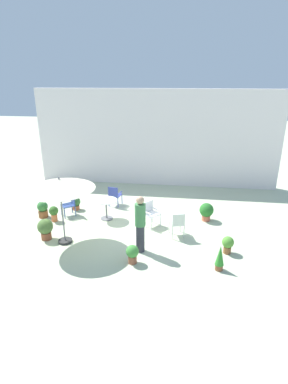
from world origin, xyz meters
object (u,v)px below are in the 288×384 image
at_px(patio_chair_1, 115,195).
at_px(potted_plant_6, 220,257).
at_px(potted_plant_0, 132,253).
at_px(cafe_table_0, 106,206).
at_px(patio_chair_2, 150,212).
at_px(potted_plant_4, 45,228).
at_px(potted_plant_2, 228,244).
at_px(standing_person, 140,223).
at_px(patio_chair_0, 177,222).
at_px(potted_plant_5, 76,203).
at_px(patio_umbrella_0, 59,185).
at_px(potted_plant_3, 206,211).
at_px(patio_chair_3, 70,203).
at_px(potted_plant_7, 43,209).
at_px(potted_plant_1, 54,213).

distance_m(patio_chair_1, potted_plant_6, 5.54).
bearing_deg(potted_plant_0, cafe_table_0, 117.98).
distance_m(patio_chair_2, potted_plant_4, 3.56).
bearing_deg(potted_plant_2, cafe_table_0, 156.47).
distance_m(potted_plant_4, standing_person, 3.22).
height_order(patio_chair_0, patio_chair_1, patio_chair_0).
relative_size(patio_chair_0, potted_plant_0, 1.56).
bearing_deg(potted_plant_5, potted_plant_4, -93.45).
distance_m(patio_chair_0, potted_plant_0, 2.10).
height_order(patio_umbrella_0, potted_plant_6, patio_umbrella_0).
bearing_deg(potted_plant_3, patio_chair_2, -160.81).
relative_size(patio_chair_0, potted_plant_2, 1.61).
bearing_deg(potted_plant_3, cafe_table_0, -174.34).
xyz_separation_m(patio_chair_3, potted_plant_2, (5.65, -1.96, -0.17)).
height_order(potted_plant_0, potted_plant_3, potted_plant_3).
height_order(patio_chair_1, potted_plant_5, patio_chair_1).
relative_size(patio_chair_0, patio_chair_1, 1.04).
bearing_deg(patio_chair_3, standing_person, -35.83).
xyz_separation_m(patio_umbrella_0, patio_chair_0, (3.54, 0.86, -1.44)).
bearing_deg(patio_umbrella_0, patio_chair_2, 30.71).
distance_m(patio_umbrella_0, potted_plant_4, 1.71).
bearing_deg(patio_chair_0, standing_person, -135.47).
distance_m(patio_chair_0, potted_plant_2, 1.76).
xyz_separation_m(patio_chair_3, potted_plant_3, (5.14, 0.23, -0.11)).
height_order(cafe_table_0, potted_plant_0, cafe_table_0).
xyz_separation_m(cafe_table_0, potted_plant_5, (-1.43, 0.67, -0.25)).
bearing_deg(patio_umbrella_0, patio_chair_0, 13.60).
bearing_deg(potted_plant_0, potted_plant_3, 54.10).
bearing_deg(potted_plant_7, potted_plant_0, -33.37).
relative_size(cafe_table_0, potted_plant_6, 1.07).
height_order(patio_chair_2, potted_plant_1, patio_chair_2).
bearing_deg(potted_plant_6, patio_chair_0, 125.08).
distance_m(potted_plant_5, standing_person, 4.11).
height_order(potted_plant_0, potted_plant_5, potted_plant_0).
relative_size(potted_plant_0, potted_plant_1, 0.97).
height_order(potted_plant_3, potted_plant_4, potted_plant_4).
xyz_separation_m(cafe_table_0, potted_plant_0, (1.45, -2.72, -0.21)).
height_order(patio_chair_2, potted_plant_0, patio_chair_2).
relative_size(patio_chair_1, potted_plant_4, 1.19).
height_order(potted_plant_1, standing_person, standing_person).
bearing_deg(potted_plant_5, patio_chair_3, -93.14).
bearing_deg(cafe_table_0, patio_chair_0, -20.77).
xyz_separation_m(patio_umbrella_0, potted_plant_7, (-1.52, 1.69, -1.64)).
height_order(patio_umbrella_0, patio_chair_0, patio_umbrella_0).
height_order(patio_umbrella_0, potted_plant_5, patio_umbrella_0).
bearing_deg(potted_plant_5, patio_chair_1, 22.19).
bearing_deg(patio_umbrella_0, potted_plant_6, -10.36).
relative_size(potted_plant_2, standing_person, 0.30).
height_order(patio_chair_1, potted_plant_2, patio_chair_1).
relative_size(patio_chair_3, standing_person, 0.47).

